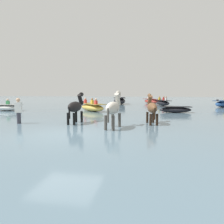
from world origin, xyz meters
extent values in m
plane|color=#84755B|center=(0.00, 0.00, 0.00)|extent=(120.00, 120.00, 0.00)
cube|color=slate|center=(0.00, 10.00, 0.16)|extent=(90.00, 90.00, 0.32)
ellipsoid|color=black|center=(-0.57, 2.50, 1.18)|extent=(0.56, 1.38, 0.54)
cylinder|color=black|center=(-0.69, 2.99, 0.46)|extent=(0.12, 0.12, 0.91)
cylinder|color=black|center=(-0.37, 2.96, 0.46)|extent=(0.12, 0.12, 0.91)
cylinder|color=black|center=(-0.76, 2.05, 0.46)|extent=(0.12, 0.12, 0.91)
cylinder|color=black|center=(-0.44, 2.02, 0.46)|extent=(0.12, 0.12, 0.91)
cylinder|color=black|center=(-0.51, 3.21, 1.52)|extent=(0.25, 0.51, 0.62)
ellipsoid|color=black|center=(-0.50, 3.34, 1.80)|extent=(0.23, 0.47, 0.23)
cylinder|color=black|center=(-0.61, 1.87, 0.93)|extent=(0.09, 0.09, 0.58)
ellipsoid|color=brown|center=(3.32, 3.09, 1.14)|extent=(0.69, 1.36, 0.52)
cylinder|color=black|center=(3.08, 3.50, 0.44)|extent=(0.12, 0.12, 0.88)
cylinder|color=black|center=(3.39, 3.56, 0.44)|extent=(0.12, 0.12, 0.88)
cylinder|color=black|center=(3.25, 2.61, 0.44)|extent=(0.12, 0.12, 0.88)
cylinder|color=black|center=(3.56, 2.67, 0.44)|extent=(0.12, 0.12, 0.88)
cylinder|color=brown|center=(3.19, 3.76, 1.47)|extent=(0.29, 0.51, 0.60)
ellipsoid|color=brown|center=(3.17, 3.88, 1.74)|extent=(0.27, 0.47, 0.22)
cylinder|color=black|center=(3.44, 2.48, 0.90)|extent=(0.08, 0.08, 0.56)
ellipsoid|color=beige|center=(1.59, 1.49, 1.23)|extent=(0.66, 1.46, 0.56)
cylinder|color=#45423C|center=(1.49, 2.00, 0.48)|extent=(0.13, 0.13, 0.95)
cylinder|color=#45423C|center=(1.82, 1.96, 0.48)|extent=(0.13, 0.13, 0.95)
cylinder|color=#45423C|center=(1.36, 1.02, 0.48)|extent=(0.13, 0.13, 0.95)
cylinder|color=#45423C|center=(1.70, 0.98, 0.48)|extent=(0.13, 0.13, 0.95)
cylinder|color=beige|center=(1.69, 2.22, 1.59)|extent=(0.29, 0.54, 0.64)
ellipsoid|color=beige|center=(1.71, 2.36, 1.88)|extent=(0.26, 0.50, 0.24)
cylinder|color=#45423C|center=(1.51, 0.83, 0.98)|extent=(0.09, 0.09, 0.60)
ellipsoid|color=gold|center=(-1.57, 9.17, 0.61)|extent=(3.07, 3.13, 0.58)
cube|color=olive|center=(-1.57, 9.17, 0.92)|extent=(2.95, 3.00, 0.04)
cube|color=black|center=(-2.68, 10.31, 0.99)|extent=(0.20, 0.20, 0.18)
cube|color=red|center=(-1.03, 8.39, 1.09)|extent=(0.31, 0.31, 0.30)
sphere|color=beige|center=(-1.03, 8.39, 1.33)|extent=(0.18, 0.18, 0.18)
cube|color=gold|center=(-1.56, 9.17, 1.09)|extent=(0.31, 0.31, 0.30)
sphere|color=#A37556|center=(-1.56, 9.17, 1.33)|extent=(0.18, 0.18, 0.18)
cube|color=red|center=(-2.33, 9.72, 1.09)|extent=(0.31, 0.31, 0.30)
sphere|color=beige|center=(-2.33, 9.72, 1.33)|extent=(0.18, 0.18, 0.18)
ellipsoid|color=black|center=(4.63, 17.39, 0.59)|extent=(2.00, 2.93, 0.56)
cube|color=black|center=(4.63, 17.39, 0.89)|extent=(1.92, 2.81, 0.04)
cube|color=gold|center=(4.29, 18.08, 1.06)|extent=(0.27, 0.31, 0.30)
sphere|color=#A37556|center=(4.29, 18.08, 1.30)|extent=(0.18, 0.18, 0.18)
cube|color=red|center=(4.74, 17.43, 1.06)|extent=(0.27, 0.31, 0.30)
sphere|color=#A37556|center=(4.74, 17.43, 1.30)|extent=(0.18, 0.18, 0.18)
cube|color=white|center=(4.96, 16.69, 1.06)|extent=(0.27, 0.31, 0.30)
sphere|color=#A37556|center=(4.96, 16.69, 1.30)|extent=(0.18, 0.18, 0.18)
cube|color=black|center=(9.87, 14.94, 1.05)|extent=(0.20, 0.20, 0.18)
ellipsoid|color=silver|center=(-8.77, 8.13, 0.57)|extent=(2.61, 1.06, 0.50)
cube|color=gray|center=(-8.77, 8.13, 0.84)|extent=(2.51, 1.01, 0.04)
cube|color=#388E51|center=(-8.78, 8.24, 1.01)|extent=(0.27, 0.19, 0.30)
sphere|color=beige|center=(-8.78, 8.24, 1.25)|extent=(0.18, 0.18, 0.18)
ellipsoid|color=black|center=(-0.66, 18.67, 0.72)|extent=(2.09, 4.27, 0.81)
cube|color=black|center=(-0.66, 18.67, 1.14)|extent=(2.01, 4.10, 0.04)
cube|color=black|center=(-0.97, 20.61, 1.21)|extent=(0.18, 0.14, 0.18)
cube|color=white|center=(-0.42, 17.55, 1.31)|extent=(0.22, 0.28, 0.30)
sphere|color=tan|center=(-0.42, 17.55, 1.55)|extent=(0.18, 0.18, 0.18)
cube|color=gold|center=(-0.61, 18.68, 1.31)|extent=(0.22, 0.28, 0.30)
sphere|color=tan|center=(-0.61, 18.68, 1.55)|extent=(0.18, 0.18, 0.18)
ellipsoid|color=#BC382D|center=(3.42, 20.96, 0.60)|extent=(2.62, 2.77, 0.58)
cube|color=maroon|center=(3.42, 20.96, 0.91)|extent=(2.52, 2.66, 0.04)
cube|color=black|center=(4.30, 19.96, 0.98)|extent=(0.20, 0.20, 0.18)
cube|color=white|center=(2.98, 21.60, 1.08)|extent=(0.31, 0.31, 0.30)
sphere|color=#A37556|center=(2.98, 21.60, 1.32)|extent=(0.18, 0.18, 0.18)
cube|color=white|center=(3.41, 20.95, 1.08)|extent=(0.31, 0.31, 0.30)
sphere|color=tan|center=(3.41, 20.95, 1.32)|extent=(0.18, 0.18, 0.18)
ellipsoid|color=black|center=(5.16, 9.11, 0.53)|extent=(2.48, 1.04, 0.43)
cube|color=black|center=(5.16, 9.11, 0.77)|extent=(2.38, 1.00, 0.04)
cylinder|color=#383842|center=(-3.42, 1.98, 0.44)|extent=(0.20, 0.20, 0.88)
cube|color=white|center=(-3.42, 1.98, 1.15)|extent=(0.36, 0.28, 0.54)
sphere|color=tan|center=(-3.42, 1.98, 1.53)|extent=(0.20, 0.20, 0.20)
camera|label=1|loc=(3.23, -7.54, 1.98)|focal=33.28mm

